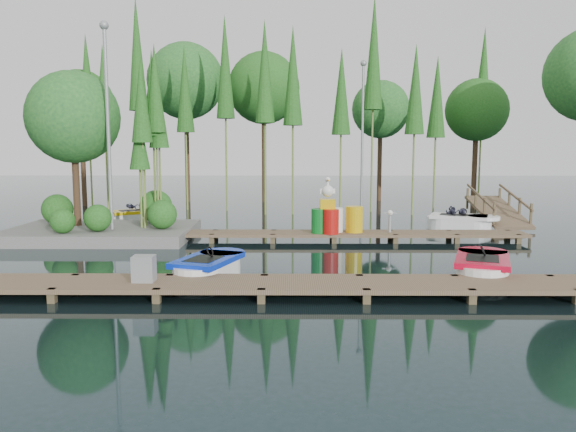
{
  "coord_description": "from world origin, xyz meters",
  "views": [
    {
      "loc": [
        0.63,
        -16.3,
        3.2
      ],
      "look_at": [
        0.5,
        0.5,
        1.1
      ],
      "focal_mm": 35.0,
      "sensor_mm": 36.0,
      "label": 1
    }
  ],
  "objects_px": {
    "boat_red": "(482,268)",
    "drum_cluster": "(328,217)",
    "boat_blue": "(209,268)",
    "yellow_barrel": "(354,219)",
    "island": "(93,146)",
    "boat_yellow_far": "(136,216)",
    "utility_cabinet": "(144,269)"
  },
  "relations": [
    {
      "from": "island",
      "to": "utility_cabinet",
      "type": "distance_m",
      "value": 9.02
    },
    {
      "from": "island",
      "to": "boat_red",
      "type": "bearing_deg",
      "value": -28.51
    },
    {
      "from": "boat_blue",
      "to": "boat_red",
      "type": "bearing_deg",
      "value": 18.73
    },
    {
      "from": "island",
      "to": "utility_cabinet",
      "type": "relative_size",
      "value": 12.02
    },
    {
      "from": "boat_blue",
      "to": "utility_cabinet",
      "type": "bearing_deg",
      "value": -108.14
    },
    {
      "from": "boat_red",
      "to": "boat_yellow_far",
      "type": "bearing_deg",
      "value": 157.0
    },
    {
      "from": "utility_cabinet",
      "to": "yellow_barrel",
      "type": "relative_size",
      "value": 0.64
    },
    {
      "from": "boat_blue",
      "to": "boat_red",
      "type": "distance_m",
      "value": 6.63
    },
    {
      "from": "utility_cabinet",
      "to": "drum_cluster",
      "type": "distance_m",
      "value": 8.15
    },
    {
      "from": "boat_red",
      "to": "utility_cabinet",
      "type": "bearing_deg",
      "value": -149.77
    },
    {
      "from": "utility_cabinet",
      "to": "island",
      "type": "bearing_deg",
      "value": 115.62
    },
    {
      "from": "boat_blue",
      "to": "drum_cluster",
      "type": "height_order",
      "value": "drum_cluster"
    },
    {
      "from": "boat_blue",
      "to": "yellow_barrel",
      "type": "bearing_deg",
      "value": 71.74
    },
    {
      "from": "utility_cabinet",
      "to": "yellow_barrel",
      "type": "height_order",
      "value": "yellow_barrel"
    },
    {
      "from": "boat_red",
      "to": "boat_yellow_far",
      "type": "relative_size",
      "value": 1.1
    },
    {
      "from": "island",
      "to": "boat_blue",
      "type": "relative_size",
      "value": 2.47
    },
    {
      "from": "boat_red",
      "to": "island",
      "type": "bearing_deg",
      "value": 170.6
    },
    {
      "from": "utility_cabinet",
      "to": "drum_cluster",
      "type": "bearing_deg",
      "value": 57.29
    },
    {
      "from": "boat_red",
      "to": "boat_yellow_far",
      "type": "height_order",
      "value": "boat_yellow_far"
    },
    {
      "from": "boat_yellow_far",
      "to": "boat_red",
      "type": "bearing_deg",
      "value": -51.67
    },
    {
      "from": "utility_cabinet",
      "to": "drum_cluster",
      "type": "xyz_separation_m",
      "value": [
        4.4,
        6.85,
        0.27
      ]
    },
    {
      "from": "boat_red",
      "to": "drum_cluster",
      "type": "height_order",
      "value": "drum_cluster"
    },
    {
      "from": "boat_red",
      "to": "yellow_barrel",
      "type": "xyz_separation_m",
      "value": [
        -2.5,
        5.47,
        0.48
      ]
    },
    {
      "from": "island",
      "to": "utility_cabinet",
      "type": "xyz_separation_m",
      "value": [
        3.74,
        -7.79,
        -2.6
      ]
    },
    {
      "from": "island",
      "to": "boat_yellow_far",
      "type": "distance_m",
      "value": 4.87
    },
    {
      "from": "boat_blue",
      "to": "boat_red",
      "type": "height_order",
      "value": "boat_red"
    },
    {
      "from": "island",
      "to": "boat_red",
      "type": "height_order",
      "value": "island"
    },
    {
      "from": "boat_yellow_far",
      "to": "yellow_barrel",
      "type": "bearing_deg",
      "value": -37.75
    },
    {
      "from": "boat_blue",
      "to": "yellow_barrel",
      "type": "distance_m",
      "value": 6.86
    },
    {
      "from": "boat_red",
      "to": "drum_cluster",
      "type": "bearing_deg",
      "value": 141.61
    },
    {
      "from": "yellow_barrel",
      "to": "utility_cabinet",
      "type": "bearing_deg",
      "value": -127.06
    },
    {
      "from": "boat_blue",
      "to": "boat_yellow_far",
      "type": "height_order",
      "value": "boat_yellow_far"
    }
  ]
}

